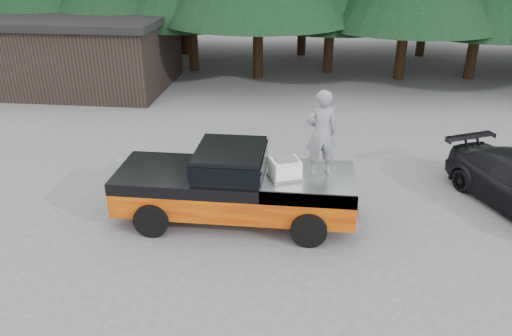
# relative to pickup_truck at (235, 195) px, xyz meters

# --- Properties ---
(ground) EXTENTS (120.00, 120.00, 0.00)m
(ground) POSITION_rel_pickup_truck_xyz_m (0.03, -0.67, -0.67)
(ground) COLOR #4B4B4E
(ground) RESTS_ON ground
(pickup_truck) EXTENTS (6.00, 2.04, 1.33)m
(pickup_truck) POSITION_rel_pickup_truck_xyz_m (0.00, 0.00, 0.00)
(pickup_truck) COLOR #D46007
(pickup_truck) RESTS_ON ground
(truck_cab) EXTENTS (1.66, 1.90, 0.59)m
(truck_cab) POSITION_rel_pickup_truck_xyz_m (-0.10, 0.00, 0.96)
(truck_cab) COLOR black
(truck_cab) RESTS_ON pickup_truck
(air_compressor) EXTENTS (0.81, 0.75, 0.45)m
(air_compressor) POSITION_rel_pickup_truck_xyz_m (1.24, -0.23, 0.89)
(air_compressor) COLOR silver
(air_compressor) RESTS_ON pickup_truck
(man_on_bed) EXTENTS (0.85, 0.67, 2.07)m
(man_on_bed) POSITION_rel_pickup_truck_xyz_m (2.03, 0.12, 1.70)
(man_on_bed) COLOR slate
(man_on_bed) RESTS_ON pickup_truck
(utility_building) EXTENTS (8.40, 6.40, 3.30)m
(utility_building) POSITION_rel_pickup_truck_xyz_m (-8.97, 11.33, 1.00)
(utility_building) COLOR black
(utility_building) RESTS_ON ground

